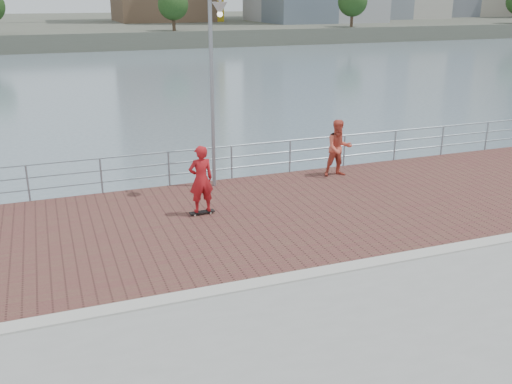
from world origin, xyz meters
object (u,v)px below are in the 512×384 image
object	(u,v)px
guardrail	(201,162)
street_lamp	(215,53)
bystander	(339,148)
skateboarder	(201,179)

from	to	relation	value
guardrail	street_lamp	size ratio (longest dim) A/B	6.74
guardrail	street_lamp	xyz separation A→B (m)	(0.29, -0.92, 3.43)
guardrail	bystander	distance (m)	4.51
street_lamp	bystander	world-z (taller)	street_lamp
guardrail	skateboarder	xyz separation A→B (m)	(-0.73, -2.76, 0.33)
street_lamp	skateboarder	world-z (taller)	street_lamp
guardrail	bystander	world-z (taller)	bystander
street_lamp	bystander	distance (m)	5.19
street_lamp	skateboarder	size ratio (longest dim) A/B	3.15
bystander	street_lamp	bearing A→B (deg)	-173.52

